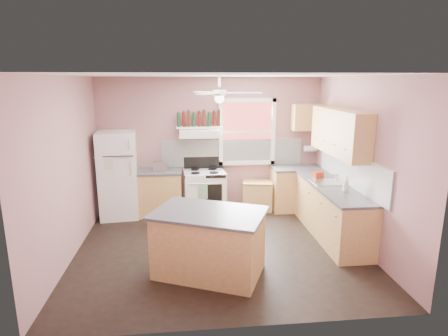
{
  "coord_description": "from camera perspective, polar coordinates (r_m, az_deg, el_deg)",
  "views": [
    {
      "loc": [
        -0.51,
        -5.54,
        2.63
      ],
      "look_at": [
        0.1,
        0.3,
        1.25
      ],
      "focal_mm": 30.0,
      "sensor_mm": 36.0,
      "label": 1
    }
  ],
  "objects": [
    {
      "name": "red_caddy",
      "position": [
        7.05,
        14.12,
        -0.97
      ],
      "size": [
        0.21,
        0.17,
        0.1
      ],
      "primitive_type": "cube",
      "rotation": [
        0.0,
        0.0,
        0.3
      ],
      "color": "#A5280E",
      "rests_on": "counter_right"
    },
    {
      "name": "counter_corner",
      "position": [
        7.78,
        11.07,
        -0.01
      ],
      "size": [
        1.02,
        0.62,
        0.04
      ],
      "primitive_type": "cube",
      "color": "#414143",
      "rests_on": "base_cabinet_corner"
    },
    {
      "name": "toaster",
      "position": [
        7.4,
        -9.53,
        0.25
      ],
      "size": [
        0.31,
        0.22,
        0.18
      ],
      "primitive_type": "cube",
      "rotation": [
        0.0,
        0.0,
        -0.24
      ],
      "color": "silver",
      "rests_on": "counter_left"
    },
    {
      "name": "window_frame",
      "position": [
        7.67,
        3.56,
        5.49
      ],
      "size": [
        1.16,
        0.07,
        1.36
      ],
      "primitive_type": "cube",
      "color": "white",
      "rests_on": "wall_back"
    },
    {
      "name": "island_top",
      "position": [
        5.09,
        -2.32,
        -6.89
      ],
      "size": [
        1.74,
        1.47,
        0.04
      ],
      "primitive_type": "cube",
      "rotation": [
        0.0,
        0.0,
        -0.41
      ],
      "color": "#414143",
      "rests_on": "island"
    },
    {
      "name": "backsplash_back",
      "position": [
        7.72,
        1.28,
        2.37
      ],
      "size": [
        2.9,
        0.03,
        0.55
      ],
      "primitive_type": "cube",
      "color": "white",
      "rests_on": "wall_back"
    },
    {
      "name": "wall_left",
      "position": [
        5.95,
        -23.05,
        -0.27
      ],
      "size": [
        0.05,
        4.0,
        2.7
      ],
      "primitive_type": "cube",
      "color": "#946566",
      "rests_on": "ground"
    },
    {
      "name": "wall_right",
      "position": [
        6.33,
        20.28,
        0.73
      ],
      "size": [
        0.05,
        4.0,
        2.7
      ],
      "primitive_type": "cube",
      "color": "#946566",
      "rests_on": "ground"
    },
    {
      "name": "paper_towel",
      "position": [
        7.96,
        13.06,
        2.9
      ],
      "size": [
        0.26,
        0.12,
        0.12
      ],
      "primitive_type": "cylinder",
      "rotation": [
        0.0,
        1.57,
        0.0
      ],
      "color": "white",
      "rests_on": "wall_back"
    },
    {
      "name": "base_cabinet_right",
      "position": [
        6.71,
        16.02,
        -6.45
      ],
      "size": [
        0.6,
        2.2,
        0.86
      ],
      "primitive_type": "cube",
      "color": "#AB7947",
      "rests_on": "floor"
    },
    {
      "name": "base_cabinet_left",
      "position": [
        7.59,
        -9.89,
        -3.83
      ],
      "size": [
        0.9,
        0.6,
        0.86
      ],
      "primitive_type": "cube",
      "color": "#AB7947",
      "rests_on": "floor"
    },
    {
      "name": "refrigerator",
      "position": [
        7.53,
        -15.83,
        -1.01
      ],
      "size": [
        0.78,
        0.76,
        1.68
      ],
      "primitive_type": "cube",
      "rotation": [
        0.0,
        0.0,
        0.1
      ],
      "color": "white",
      "rests_on": "floor"
    },
    {
      "name": "counter_left",
      "position": [
        7.47,
        -10.03,
        -0.53
      ],
      "size": [
        0.92,
        0.62,
        0.04
      ],
      "primitive_type": "cube",
      "color": "#414143",
      "rests_on": "base_cabinet_left"
    },
    {
      "name": "range_hood",
      "position": [
        7.36,
        -3.75,
        5.32
      ],
      "size": [
        0.78,
        0.5,
        0.14
      ],
      "primitive_type": "cube",
      "color": "white",
      "rests_on": "wall_back"
    },
    {
      "name": "counter_right",
      "position": [
        6.57,
        16.19,
        -2.76
      ],
      "size": [
        0.62,
        2.22,
        0.04
      ],
      "primitive_type": "cube",
      "color": "#414143",
      "rests_on": "base_cabinet_right"
    },
    {
      "name": "upper_cabinet_corner",
      "position": [
        7.8,
        12.54,
        7.55
      ],
      "size": [
        0.6,
        0.33,
        0.52
      ],
      "primitive_type": "cube",
      "color": "#AB7947",
      "rests_on": "wall_back"
    },
    {
      "name": "island",
      "position": [
        5.26,
        -2.27,
        -11.49
      ],
      "size": [
        1.63,
        1.36,
        0.86
      ],
      "primitive_type": "cube",
      "rotation": [
        0.0,
        0.0,
        -0.41
      ],
      "color": "#AB7947",
      "rests_on": "floor"
    },
    {
      "name": "cart",
      "position": [
        7.79,
        5.12,
        -4.24
      ],
      "size": [
        0.66,
        0.5,
        0.6
      ],
      "primitive_type": "cube",
      "rotation": [
        0.0,
        0.0,
        -0.19
      ],
      "color": "#AB7947",
      "rests_on": "floor"
    },
    {
      "name": "backsplash_right",
      "position": [
        6.62,
        18.72,
        -0.19
      ],
      "size": [
        0.03,
        2.6,
        0.55
      ],
      "primitive_type": "cube",
      "color": "white",
      "rests_on": "wall_right"
    },
    {
      "name": "bottle_shelf",
      "position": [
        7.47,
        -3.8,
        6.21
      ],
      "size": [
        0.9,
        0.26,
        0.03
      ],
      "primitive_type": "cube",
      "color": "white",
      "rests_on": "range_hood"
    },
    {
      "name": "wine_bottles",
      "position": [
        7.45,
        -3.78,
        7.43
      ],
      "size": [
        0.86,
        0.06,
        0.31
      ],
      "color": "#143819",
      "rests_on": "bottle_shelf"
    },
    {
      "name": "soap_bottle",
      "position": [
        6.23,
        18.09,
        -2.4
      ],
      "size": [
        0.13,
        0.13,
        0.25
      ],
      "primitive_type": "imported",
      "rotation": [
        0.0,
        0.0,
        1.06
      ],
      "color": "silver",
      "rests_on": "counter_right"
    },
    {
      "name": "sink",
      "position": [
        6.75,
        15.57,
        -2.17
      ],
      "size": [
        0.55,
        0.45,
        0.03
      ],
      "primitive_type": "cube",
      "color": "silver",
      "rests_on": "counter_right"
    },
    {
      "name": "ceiling",
      "position": [
        5.56,
        -0.72,
        13.94
      ],
      "size": [
        4.5,
        4.5,
        0.0
      ],
      "primitive_type": "plane",
      "color": "white",
      "rests_on": "ground"
    },
    {
      "name": "stove",
      "position": [
        7.56,
        -2.98,
        -3.7
      ],
      "size": [
        0.84,
        0.68,
        0.86
      ],
      "primitive_type": "cube",
      "rotation": [
        0.0,
        0.0,
        0.06
      ],
      "color": "white",
      "rests_on": "floor"
    },
    {
      "name": "window_view",
      "position": [
        7.7,
        3.52,
        5.52
      ],
      "size": [
        1.0,
        0.02,
        1.2
      ],
      "primitive_type": "cube",
      "color": "maroon",
      "rests_on": "wall_back"
    },
    {
      "name": "base_cabinet_corner",
      "position": [
        7.9,
        10.93,
        -3.19
      ],
      "size": [
        1.0,
        0.6,
        0.86
      ],
      "primitive_type": "cube",
      "color": "#AB7947",
      "rests_on": "floor"
    },
    {
      "name": "wall_back",
      "position": [
        7.69,
        -2.09,
        3.64
      ],
      "size": [
        4.5,
        0.05,
        2.7
      ],
      "primitive_type": "cube",
      "color": "#946566",
      "rests_on": "ground"
    },
    {
      "name": "faucet",
      "position": [
        6.79,
        16.86,
        -1.51
      ],
      "size": [
        0.03,
        0.03,
        0.14
      ],
      "primitive_type": "cylinder",
      "color": "silver",
      "rests_on": "sink"
    },
    {
      "name": "floor",
      "position": [
        6.15,
        -0.65,
        -12.08
      ],
      "size": [
        4.5,
        4.5,
        0.0
      ],
      "primitive_type": "plane",
      "color": "black",
      "rests_on": "ground"
    },
    {
      "name": "upper_cabinet_right",
      "position": [
        6.63,
        17.17,
        5.27
      ],
      "size": [
        0.33,
        1.8,
        0.76
      ],
      "primitive_type": "cube",
      "color": "#AB7947",
      "rests_on": "wall_right"
    },
    {
      "name": "ceiling_fan_hub",
      "position": [
        5.57,
        -0.71,
        11.37
      ],
      "size": [
        0.2,
        0.2,
        0.08
      ],
      "primitive_type": "cylinder",
      "color": "white",
      "rests_on": "ceiling"
    }
  ]
}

